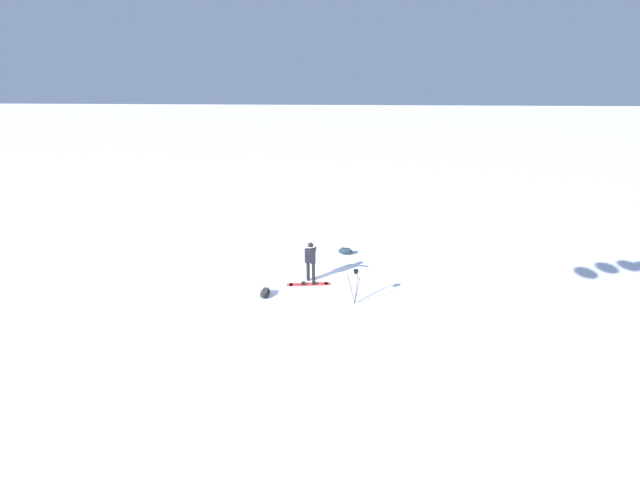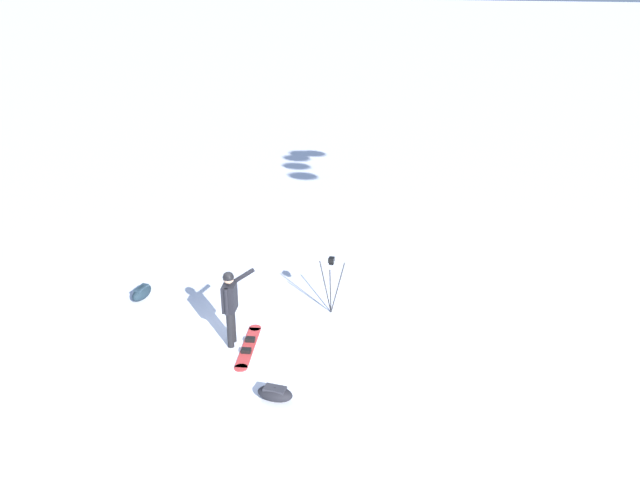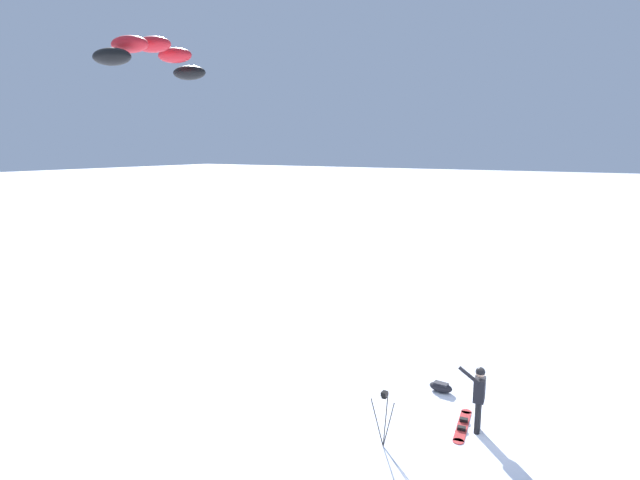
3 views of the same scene
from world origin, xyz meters
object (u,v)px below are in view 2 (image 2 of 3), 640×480
snowboard (248,346)px  camera_tripod (331,274)px  gear_bag_small (142,292)px  snowboarder (230,301)px  gear_bag_large (275,393)px

snowboard → camera_tripod: bearing=-125.8°
camera_tripod → gear_bag_small: (4.60, 0.46, -0.83)m
snowboarder → camera_tripod: size_ratio=1.23×
gear_bag_large → camera_tripod: 3.58m
snowboard → camera_tripod: size_ratio=1.29×
gear_bag_large → gear_bag_small: gear_bag_small is taller
camera_tripod → gear_bag_small: camera_tripod is taller
snowboarder → snowboard: size_ratio=0.95×
snowboard → gear_bag_small: (3.24, -1.43, 0.15)m
snowboard → gear_bag_large: gear_bag_large is taller
camera_tripod → gear_bag_small: bearing=5.7°
snowboard → gear_bag_large: size_ratio=2.58×
gear_bag_small → snowboard: bearing=156.2°
snowboarder → snowboard: 1.09m
snowboard → gear_bag_small: bearing=-23.8°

